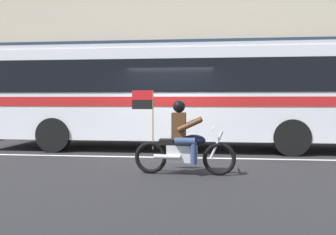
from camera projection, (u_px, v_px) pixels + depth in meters
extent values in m
plane|color=black|center=(169.00, 154.00, 9.74)|extent=(60.00, 60.00, 0.00)
cube|color=#A39E93|center=(180.00, 134.00, 14.81)|extent=(28.00, 3.80, 0.15)
cube|color=silver|center=(167.00, 157.00, 9.15)|extent=(26.60, 0.14, 0.01)
cube|color=#B2A893|center=(183.00, 22.00, 16.81)|extent=(28.00, 0.80, 11.04)
cube|color=#233347|center=(183.00, 54.00, 16.46)|extent=(25.76, 0.10, 1.40)
cube|color=silver|center=(178.00, 95.00, 10.83)|extent=(11.90, 2.63, 2.70)
cube|color=black|center=(178.00, 78.00, 10.80)|extent=(10.95, 2.66, 0.96)
cube|color=red|center=(178.00, 101.00, 10.84)|extent=(11.67, 2.66, 0.28)
cube|color=#BABCC3|center=(178.00, 51.00, 10.76)|extent=(11.67, 2.50, 0.16)
cylinder|color=black|center=(54.00, 135.00, 10.09)|extent=(1.04, 0.30, 1.04)
cylinder|color=black|center=(291.00, 137.00, 9.40)|extent=(1.04, 0.30, 1.04)
torus|color=black|center=(219.00, 159.00, 6.94)|extent=(0.69, 0.11, 0.69)
torus|color=black|center=(151.00, 157.00, 7.13)|extent=(0.69, 0.11, 0.69)
cube|color=silver|center=(182.00, 153.00, 7.04)|extent=(0.65, 0.30, 0.36)
ellipsoid|color=black|center=(194.00, 140.00, 6.99)|extent=(0.49, 0.30, 0.24)
cube|color=black|center=(173.00, 142.00, 7.05)|extent=(0.57, 0.28, 0.12)
cylinder|color=silver|center=(216.00, 145.00, 6.94)|extent=(0.28, 0.06, 0.58)
cylinder|color=silver|center=(213.00, 129.00, 6.93)|extent=(0.06, 0.64, 0.04)
cylinder|color=silver|center=(167.00, 157.00, 6.92)|extent=(0.55, 0.11, 0.09)
cube|color=#4C2D19|center=(179.00, 126.00, 7.02)|extent=(0.29, 0.37, 0.56)
sphere|color=black|center=(179.00, 106.00, 7.00)|extent=(0.26, 0.26, 0.26)
cylinder|color=navy|center=(186.00, 139.00, 7.19)|extent=(0.42, 0.16, 0.15)
cylinder|color=navy|center=(195.00, 150.00, 7.18)|extent=(0.13, 0.13, 0.46)
cylinder|color=navy|center=(185.00, 141.00, 6.84)|extent=(0.42, 0.16, 0.15)
cylinder|color=navy|center=(194.00, 153.00, 6.83)|extent=(0.13, 0.13, 0.46)
cylinder|color=#4C2D19|center=(191.00, 123.00, 7.18)|extent=(0.52, 0.13, 0.32)
cylinder|color=#4C2D19|center=(190.00, 125.00, 6.79)|extent=(0.52, 0.13, 0.32)
cylinder|color=olive|center=(153.00, 120.00, 7.09)|extent=(0.02, 0.02, 1.25)
cube|color=red|center=(142.00, 95.00, 7.09)|extent=(0.44, 0.03, 0.20)
cube|color=black|center=(142.00, 104.00, 7.10)|extent=(0.44, 0.03, 0.20)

